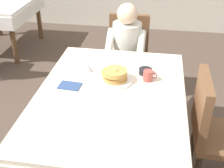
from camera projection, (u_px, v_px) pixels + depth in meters
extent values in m
plane|color=brown|center=(111.00, 164.00, 2.57)|extent=(14.00, 14.00, 0.00)
cube|color=silver|center=(110.00, 96.00, 2.19)|extent=(1.10, 1.50, 0.04)
cube|color=silver|center=(123.00, 63.00, 2.88)|extent=(1.10, 0.01, 0.18)
cube|color=silver|center=(41.00, 101.00, 2.32)|extent=(0.01, 1.50, 0.18)
cube|color=silver|center=(184.00, 115.00, 2.17)|extent=(0.01, 1.50, 0.18)
cylinder|color=brown|center=(76.00, 86.00, 3.01)|extent=(0.07, 0.07, 0.70)
cylinder|color=brown|center=(169.00, 94.00, 2.88)|extent=(0.07, 0.07, 0.70)
cube|color=brown|center=(126.00, 65.00, 3.24)|extent=(0.44, 0.44, 0.05)
cube|color=brown|center=(129.00, 35.00, 3.27)|extent=(0.44, 0.06, 0.48)
cylinder|color=#2D2319|center=(140.00, 92.00, 3.18)|extent=(0.04, 0.04, 0.40)
cylinder|color=#2D2319|center=(108.00, 89.00, 3.23)|extent=(0.04, 0.04, 0.40)
cylinder|color=#2D2319|center=(143.00, 75.00, 3.49)|extent=(0.04, 0.04, 0.40)
cylinder|color=#2D2319|center=(113.00, 73.00, 3.54)|extent=(0.04, 0.04, 0.40)
cylinder|color=silver|center=(127.00, 44.00, 3.09)|extent=(0.30, 0.30, 0.46)
sphere|color=beige|center=(127.00, 14.00, 2.90)|extent=(0.21, 0.21, 0.21)
cylinder|color=silver|center=(141.00, 44.00, 2.92)|extent=(0.08, 0.29, 0.23)
cylinder|color=silver|center=(110.00, 42.00, 2.96)|extent=(0.08, 0.29, 0.23)
cylinder|color=#383D51|center=(131.00, 90.00, 3.17)|extent=(0.10, 0.10, 0.45)
cylinder|color=#383D51|center=(116.00, 89.00, 3.19)|extent=(0.10, 0.10, 0.45)
cube|color=brown|center=(223.00, 138.00, 2.22)|extent=(0.44, 0.44, 0.05)
cube|color=brown|center=(202.00, 107.00, 2.11)|extent=(0.06, 0.44, 0.48)
cylinder|color=#2D2319|center=(193.00, 141.00, 2.52)|extent=(0.04, 0.04, 0.40)
cylinder|color=white|center=(115.00, 80.00, 2.32)|extent=(0.28, 0.28, 0.02)
cylinder|color=tan|center=(115.00, 79.00, 2.32)|extent=(0.19, 0.19, 0.02)
cylinder|color=tan|center=(115.00, 76.00, 2.31)|extent=(0.19, 0.19, 0.02)
cylinder|color=tan|center=(115.00, 74.00, 2.30)|extent=(0.17, 0.17, 0.02)
cylinder|color=tan|center=(114.00, 72.00, 2.30)|extent=(0.21, 0.21, 0.02)
cylinder|color=tan|center=(115.00, 71.00, 2.29)|extent=(0.19, 0.19, 0.01)
cube|color=#F4E072|center=(115.00, 70.00, 2.27)|extent=(0.03, 0.03, 0.01)
cylinder|color=#B24C42|center=(148.00, 76.00, 2.32)|extent=(0.08, 0.08, 0.08)
torus|color=#B24C42|center=(154.00, 76.00, 2.31)|extent=(0.05, 0.01, 0.05)
cylinder|color=black|center=(145.00, 71.00, 2.42)|extent=(0.11, 0.11, 0.04)
cone|color=silver|center=(88.00, 67.00, 2.45)|extent=(0.08, 0.08, 0.07)
cube|color=silver|center=(91.00, 80.00, 2.34)|extent=(0.02, 0.18, 0.00)
cube|color=silver|center=(139.00, 84.00, 2.28)|extent=(0.03, 0.20, 0.00)
cube|color=silver|center=(105.00, 102.00, 2.08)|extent=(0.15, 0.04, 0.00)
cube|color=#334C7F|center=(70.00, 86.00, 2.26)|extent=(0.18, 0.13, 0.01)
cube|color=white|center=(30.00, 11.00, 4.26)|extent=(0.01, 1.10, 0.18)
cylinder|color=brown|center=(13.00, 40.00, 4.01)|extent=(0.07, 0.07, 0.70)
cylinder|color=brown|center=(39.00, 18.00, 4.80)|extent=(0.07, 0.07, 0.70)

